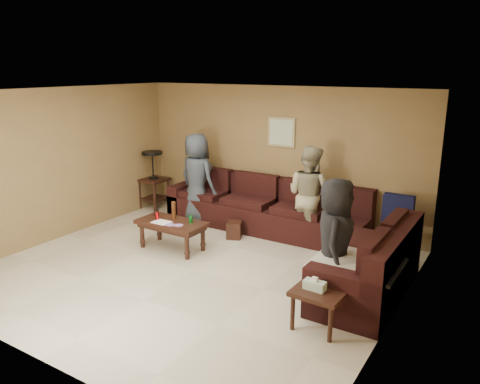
{
  "coord_description": "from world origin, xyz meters",
  "views": [
    {
      "loc": [
        3.81,
        -4.89,
        2.82
      ],
      "look_at": [
        0.25,
        0.85,
        1.0
      ],
      "focal_mm": 35.0,
      "sensor_mm": 36.0,
      "label": 1
    }
  ],
  "objects": [
    {
      "name": "waste_bin",
      "position": [
        -0.21,
        1.4,
        0.14
      ],
      "size": [
        0.32,
        0.32,
        0.29
      ],
      "primitive_type": "cube",
      "rotation": [
        0.0,
        0.0,
        0.41
      ],
      "color": "#321810",
      "rests_on": "ground"
    },
    {
      "name": "room",
      "position": [
        0.0,
        0.0,
        1.66
      ],
      "size": [
        5.6,
        5.5,
        2.5
      ],
      "color": "beige",
      "rests_on": "ground"
    },
    {
      "name": "wall_art",
      "position": [
        0.1,
        2.48,
        1.7
      ],
      "size": [
        0.52,
        0.04,
        0.52
      ],
      "color": "tan",
      "rests_on": "ground"
    },
    {
      "name": "end_table_left",
      "position": [
        -2.55,
        2.02,
        0.61
      ],
      "size": [
        0.52,
        0.52,
        1.17
      ],
      "rotation": [
        0.0,
        0.0,
        -0.02
      ],
      "color": "#321810",
      "rests_on": "ground"
    },
    {
      "name": "person_middle",
      "position": [
        0.92,
        1.89,
        0.81
      ],
      "size": [
        0.91,
        0.78,
        1.62
      ],
      "primitive_type": "imported",
      "rotation": [
        0.0,
        0.0,
        2.91
      ],
      "color": "tan",
      "rests_on": "ground"
    },
    {
      "name": "side_table_right",
      "position": [
        2.09,
        -0.5,
        0.4
      ],
      "size": [
        0.57,
        0.47,
        0.6
      ],
      "rotation": [
        0.0,
        0.0,
        -0.04
      ],
      "color": "#321810",
      "rests_on": "ground"
    },
    {
      "name": "person_left",
      "position": [
        -1.28,
        1.81,
        0.83
      ],
      "size": [
        0.89,
        0.67,
        1.66
      ],
      "primitive_type": "imported",
      "rotation": [
        0.0,
        0.0,
        2.96
      ],
      "color": "#343C48",
      "rests_on": "ground"
    },
    {
      "name": "sectional_sofa",
      "position": [
        0.81,
        1.52,
        0.33
      ],
      "size": [
        4.65,
        2.9,
        0.97
      ],
      "color": "black",
      "rests_on": "ground"
    },
    {
      "name": "coffee_table",
      "position": [
        -0.79,
        0.47,
        0.39
      ],
      "size": [
        1.11,
        0.56,
        0.74
      ],
      "rotation": [
        0.0,
        0.0,
        -0.0
      ],
      "color": "#321810",
      "rests_on": "ground"
    },
    {
      "name": "person_right",
      "position": [
        1.98,
        0.26,
        0.77
      ],
      "size": [
        0.68,
        0.86,
        1.55
      ],
      "primitive_type": "imported",
      "rotation": [
        0.0,
        0.0,
        1.85
      ],
      "color": "black",
      "rests_on": "ground"
    }
  ]
}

